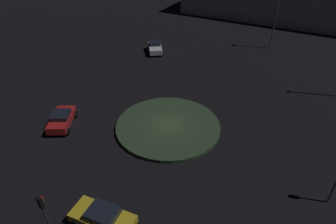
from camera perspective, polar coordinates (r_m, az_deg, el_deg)
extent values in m
plane|color=black|center=(29.32, 0.00, -3.00)|extent=(116.47, 116.47, 0.00)
cylinder|color=#2D4228|center=(29.22, 0.00, -2.73)|extent=(10.42, 10.42, 0.35)
cube|color=gold|center=(21.48, -12.62, -19.59)|extent=(4.79, 3.69, 0.62)
cube|color=black|center=(21.02, -12.65, -18.76)|extent=(2.55, 2.39, 0.49)
cylinder|color=black|center=(22.04, -17.59, -20.13)|extent=(0.73, 0.52, 0.71)
cylinder|color=black|center=(22.84, -14.64, -16.86)|extent=(0.73, 0.52, 0.71)
cylinder|color=black|center=(21.56, -7.34, -19.86)|extent=(0.73, 0.52, 0.71)
cube|color=red|center=(31.04, -20.05, -1.41)|extent=(2.13, 4.21, 0.73)
cube|color=black|center=(30.73, -20.26, -0.55)|extent=(1.77, 1.91, 0.41)
cylinder|color=black|center=(32.70, -20.80, -0.43)|extent=(0.26, 0.70, 0.69)
cylinder|color=black|center=(32.10, -17.63, -0.41)|extent=(0.26, 0.70, 0.69)
cylinder|color=black|center=(30.47, -22.34, -3.59)|extent=(0.26, 0.70, 0.69)
cylinder|color=black|center=(29.82, -18.96, -3.63)|extent=(0.26, 0.70, 0.69)
cube|color=white|center=(45.83, -2.53, 12.31)|extent=(2.06, 3.93, 0.73)
cube|color=black|center=(46.22, -2.62, 13.30)|extent=(1.73, 1.76, 0.47)
cylinder|color=black|center=(44.77, -1.14, 11.29)|extent=(0.25, 0.66, 0.65)
cylinder|color=black|center=(44.63, -3.58, 11.15)|extent=(0.25, 0.66, 0.65)
cylinder|color=black|center=(47.32, -1.50, 12.58)|extent=(0.25, 0.66, 0.65)
cylinder|color=black|center=(47.19, -3.83, 12.45)|extent=(0.25, 0.66, 0.65)
cylinder|color=#2D2D2D|center=(24.52, 29.67, -12.68)|extent=(0.12, 0.12, 3.18)
cylinder|color=#2D2D2D|center=(21.09, -22.33, -19.48)|extent=(0.12, 0.12, 3.12)
cube|color=black|center=(19.59, -23.63, -15.90)|extent=(0.37, 0.36, 0.90)
sphere|color=red|center=(19.44, -23.48, -15.13)|extent=(0.20, 0.20, 0.20)
sphere|color=#4C380F|center=(19.64, -23.30, -15.65)|extent=(0.20, 0.20, 0.20)
sphere|color=#0F3819|center=(19.83, -23.12, -16.17)|extent=(0.20, 0.20, 0.20)
cylinder|color=#4C4C51|center=(49.13, 20.20, 16.36)|extent=(0.18, 0.18, 8.67)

